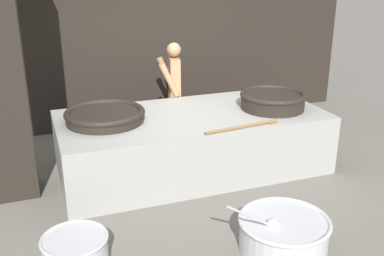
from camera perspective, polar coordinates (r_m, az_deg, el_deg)
The scene contains 9 objects.
ground_plane at distance 6.41m, azimuth 0.00°, elevation -5.11°, with size 60.00×60.00×0.00m, color #666059.
back_wall at distance 7.99m, azimuth -5.77°, elevation 13.77°, with size 7.64×0.24×3.73m, color black.
hearth_platform at distance 6.25m, azimuth 0.00°, elevation -1.75°, with size 3.60×1.69×0.81m.
giant_wok_near at distance 5.88m, azimuth -11.00°, elevation 1.59°, with size 1.04×1.04×0.17m.
giant_wok_far at distance 6.41m, azimuth 10.21°, elevation 3.54°, with size 0.92×0.92×0.23m.
stirring_paddle at distance 5.63m, azimuth 6.84°, elevation 0.23°, with size 1.04×0.18×0.04m.
cook at distance 7.14m, azimuth -2.33°, elevation 4.95°, with size 0.44×0.63×1.60m.
prep_bowl_vegetables at distance 4.73m, azimuth 11.53°, elevation -12.82°, with size 1.19×0.93×0.73m.
prep_bowl_meat at distance 4.48m, azimuth -14.56°, elevation -15.02°, with size 0.63×0.63×0.36m.
Camera 1 is at (-2.02, -5.44, 2.73)m, focal length 42.00 mm.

